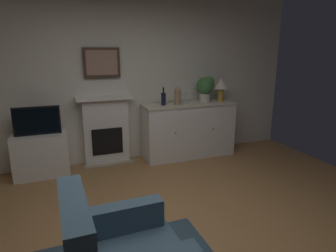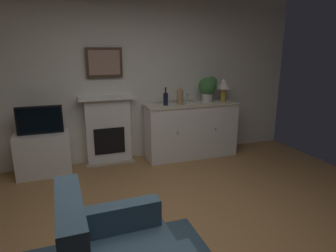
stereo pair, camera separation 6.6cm
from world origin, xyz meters
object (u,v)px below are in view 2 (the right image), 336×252
Objects in this scene: table_lamp at (224,85)px; wine_glass_center at (194,96)px; fireplace_unit at (108,130)px; sideboard_cabinet at (191,130)px; tv_cabinet at (44,154)px; wine_bottle at (166,99)px; vase_decorative at (180,96)px; potted_plant_small at (208,87)px; wine_glass_left at (188,96)px; tv_set at (40,120)px; framed_picture at (104,63)px.

wine_glass_center is (-0.56, 0.01, -0.16)m from table_lamp.
fireplace_unit reaches higher than sideboard_cabinet.
wine_bottle is at bearing -0.77° from tv_cabinet.
wine_glass_center reaches higher than sideboard_cabinet.
vase_decorative is 0.57m from potted_plant_small.
table_lamp reaches higher than wine_glass_left.
wine_glass_center is 0.27m from vase_decorative.
tv_cabinet is at bearing 90.00° from tv_set.
framed_picture reaches higher than wine_glass_center.
sideboard_cabinet is (1.38, -0.18, -0.08)m from fireplace_unit.
wine_glass_center is 2.49m from tv_cabinet.
table_lamp reaches higher than fireplace_unit.
potted_plant_small reaches higher than tv_cabinet.
wine_glass_left reaches higher than sideboard_cabinet.
wine_glass_left is at bearing -172.58° from wine_glass_center.
wine_bottle is (-0.47, -0.01, 0.57)m from sideboard_cabinet.
wine_bottle is 1.76× the size of wine_glass_left.
framed_picture is 1.27m from tv_set.
framed_picture is at bearing 174.03° from potted_plant_small.
tv_set is at bearing -166.69° from framed_picture.
framed_picture is 0.89× the size of tv_set.
framed_picture is 1.29m from vase_decorative.
vase_decorative is 0.65× the size of potted_plant_small.
table_lamp is at bearing 0.71° from wine_glass_left.
potted_plant_small reaches higher than fireplace_unit.
tv_cabinet is (-2.38, 0.01, -0.73)m from wine_glass_center.
wine_glass_center is 2.39m from tv_set.
wine_bottle is at bearing -179.43° from table_lamp.
potted_plant_small is (2.67, 0.05, 0.35)m from tv_set.
potted_plant_small reaches higher than table_lamp.
fireplace_unit reaches higher than tv_set.
tv_set is (-0.00, -0.02, 0.52)m from tv_cabinet.
vase_decorative is 2.13m from tv_set.
wine_glass_left is 0.22× the size of tv_cabinet.
wine_glass_left is (-0.08, -0.01, 0.58)m from sideboard_cabinet.
table_lamp is 3.07m from tv_cabinet.
wine_glass_left is at bearing 0.32° from wine_bottle.
wine_glass_left is 2.39m from tv_cabinet.
framed_picture reaches higher than tv_cabinet.
wine_glass_left is (1.30, -0.23, -0.56)m from framed_picture.
tv_set is (-2.94, -0.01, -0.38)m from table_lamp.
table_lamp is 1.07m from wine_bottle.
framed_picture is at bearing 13.31° from tv_set.
wine_bottle reaches higher than wine_glass_center.
wine_glass_left is 0.11m from wine_glass_center.
wine_bottle is at bearing -175.94° from potted_plant_small.
tv_cabinet is (-0.97, -0.21, -1.29)m from framed_picture.
wine_glass_left is 0.59× the size of vase_decorative.
tv_set is at bearing -179.80° from sideboard_cabinet.
sideboard_cabinet is 9.58× the size of wine_glass_left.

